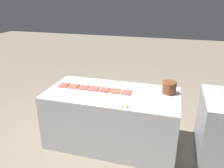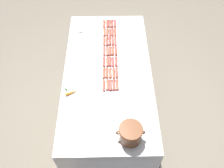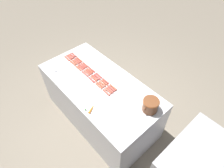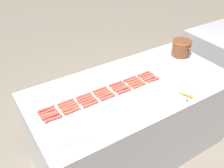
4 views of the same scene
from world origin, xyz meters
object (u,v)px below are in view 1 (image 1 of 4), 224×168
(hot_dog_4, at_px, (106,88))
(hot_dog_27, at_px, (126,93))
(hot_dog_2, at_px, (86,86))
(hot_dog_5, at_px, (116,89))
(hot_dog_3, at_px, (95,87))
(hot_dog_19, at_px, (115,91))
(hot_dog_8, at_px, (75,85))
(hot_dog_0, at_px, (66,83))
(hot_dog_29, at_px, (72,88))
(bean_pot, at_px, (169,87))
(carrot, at_px, (126,105))
(hot_dog_28, at_px, (62,87))
(hot_dog_20, at_px, (127,92))
(hot_dog_1, at_px, (76,85))
(hot_dog_33, at_px, (114,93))
(hot_dog_7, at_px, (65,84))
(hot_dog_24, at_px, (94,89))
(hot_dog_16, at_px, (84,87))
(hot_dog_18, at_px, (104,90))
(hot_dog_11, at_px, (106,89))
(hot_dog_10, at_px, (95,88))
(hot_dog_25, at_px, (104,91))
(hot_dog_15, at_px, (74,86))
(hot_dog_21, at_px, (63,86))
(hot_dog_12, at_px, (116,90))
(hot_dog_31, at_px, (93,90))
(hot_dog_14, at_px, (64,85))
(hot_dog_23, at_px, (83,88))
(hot_dog_6, at_px, (127,90))
(hot_dog_13, at_px, (127,91))
(hot_dog_26, at_px, (115,92))
(hot_dog_9, at_px, (84,87))
(hot_dog_34, at_px, (126,94))
(hot_dog_22, at_px, (73,87))
(hot_dog_30, at_px, (82,89))
(hot_dog_32, at_px, (103,92))

(hot_dog_4, height_order, hot_dog_27, same)
(hot_dog_2, xyz_separation_m, hot_dog_5, (-0.00, 0.51, 0.00))
(hot_dog_3, height_order, hot_dog_19, same)
(hot_dog_4, height_order, hot_dog_8, same)
(hot_dog_0, height_order, hot_dog_29, same)
(bean_pot, bearing_deg, hot_dog_3, -84.88)
(hot_dog_0, bearing_deg, carrot, 66.91)
(hot_dog_28, bearing_deg, hot_dog_20, 93.99)
(hot_dog_1, xyz_separation_m, hot_dog_33, (0.14, 0.70, 0.00))
(hot_dog_7, bearing_deg, hot_dog_8, 90.79)
(hot_dog_24, height_order, hot_dog_29, same)
(hot_dog_16, xyz_separation_m, hot_dog_24, (0.03, 0.18, 0.00))
(hot_dog_18, bearing_deg, hot_dog_11, 165.12)
(hot_dog_8, relative_size, hot_dog_10, 1.00)
(hot_dog_4, distance_m, hot_dog_20, 0.35)
(hot_dog_3, distance_m, hot_dog_10, 0.04)
(carrot, bearing_deg, hot_dog_7, -111.30)
(hot_dog_10, xyz_separation_m, hot_dog_25, (0.07, 0.18, 0.00))
(hot_dog_10, distance_m, hot_dog_29, 0.36)
(hot_dog_5, relative_size, hot_dog_15, 1.00)
(hot_dog_10, bearing_deg, hot_dog_3, 176.82)
(hot_dog_21, bearing_deg, hot_dog_4, 98.55)
(hot_dog_33, bearing_deg, carrot, 37.15)
(hot_dog_12, height_order, hot_dog_31, same)
(carrot, bearing_deg, hot_dog_15, -113.40)
(hot_dog_14, relative_size, hot_dog_23, 1.00)
(hot_dog_6, xyz_separation_m, hot_dog_13, (0.04, 0.00, 0.00))
(hot_dog_6, bearing_deg, hot_dog_26, -57.49)
(hot_dog_16, distance_m, hot_dog_21, 0.35)
(hot_dog_19, bearing_deg, hot_dog_14, -89.92)
(hot_dog_9, distance_m, hot_dog_34, 0.71)
(hot_dog_22, bearing_deg, hot_dog_0, -121.33)
(hot_dog_14, bearing_deg, hot_dog_18, 90.14)
(hot_dog_12, bearing_deg, hot_dog_26, -4.38)
(hot_dog_22, distance_m, hot_dog_30, 0.18)
(hot_dog_20, bearing_deg, hot_dog_4, -101.80)
(hot_dog_4, height_order, hot_dog_16, same)
(hot_dog_22, xyz_separation_m, hot_dog_29, (0.04, -0.00, 0.00))
(hot_dog_31, bearing_deg, hot_dog_13, 101.46)
(hot_dog_8, distance_m, hot_dog_13, 0.86)
(hot_dog_7, distance_m, hot_dog_21, 0.07)
(hot_dog_11, xyz_separation_m, hot_dog_25, (0.07, -0.00, 0.00))
(hot_dog_2, distance_m, hot_dog_33, 0.54)
(hot_dog_19, bearing_deg, hot_dog_28, -85.27)
(hot_dog_9, height_order, hot_dog_12, same)
(hot_dog_31, bearing_deg, hot_dog_32, 89.05)
(hot_dog_15, relative_size, hot_dog_29, 1.00)
(hot_dog_0, distance_m, hot_dog_33, 0.88)
(carrot, bearing_deg, hot_dog_12, -150.30)
(hot_dog_18, xyz_separation_m, hot_dog_22, (0.03, -0.52, 0.00))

